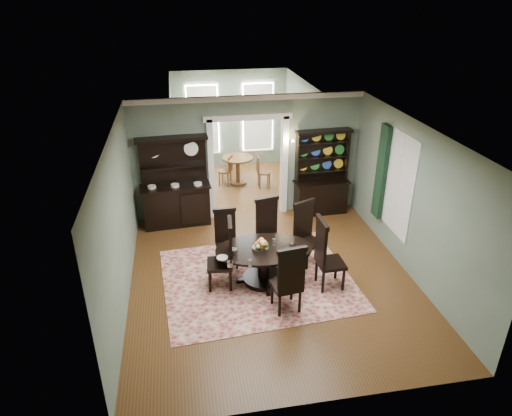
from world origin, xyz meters
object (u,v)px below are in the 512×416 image
at_px(dining_table, 264,258).
at_px(parlor_table, 238,167).
at_px(sideboard, 176,195).
at_px(welsh_dresser, 321,184).

xyz_separation_m(dining_table, parlor_table, (0.17, 4.93, 0.02)).
height_order(sideboard, welsh_dresser, sideboard).
distance_m(sideboard, parlor_table, 2.83).
height_order(sideboard, parlor_table, sideboard).
bearing_deg(welsh_dresser, parlor_table, 127.00).
bearing_deg(welsh_dresser, dining_table, -128.44).
distance_m(dining_table, parlor_table, 4.93).
bearing_deg(parlor_table, sideboard, -129.19).
bearing_deg(sideboard, dining_table, -64.00).
height_order(dining_table, welsh_dresser, welsh_dresser).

